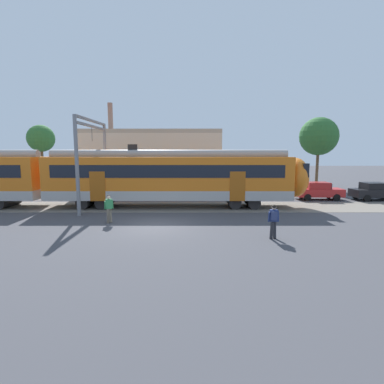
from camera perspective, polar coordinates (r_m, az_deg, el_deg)
ground_plane at (r=16.87m, az=-7.08°, el=-6.65°), size 160.00×160.00×0.00m
track_bed at (r=26.18m, az=-28.96°, el=-2.47°), size 80.00×4.40×0.01m
commuter_train at (r=24.80m, az=-24.27°, el=2.54°), size 38.05×3.07×4.73m
pedestrian_green at (r=18.17m, az=-15.39°, el=-2.74°), size 0.52×0.71×1.67m
pedestrian_navy at (r=14.79m, az=15.45°, el=-4.93°), size 0.58×0.62×1.67m
parked_car_red at (r=28.61m, az=23.09°, el=0.21°), size 4.02×1.79×1.54m
parked_car_black at (r=30.49m, az=31.67°, el=0.10°), size 4.09×1.94×1.54m
catenary_gantry at (r=23.70m, az=-18.23°, el=7.61°), size 0.24×6.64×6.53m
background_building at (r=31.93m, az=-7.42°, el=5.81°), size 14.18×5.00×9.20m
street_tree_right at (r=37.62m, az=23.17°, el=9.69°), size 4.30×4.30×8.12m
street_tree_left at (r=40.03m, az=-26.66°, el=9.04°), size 3.14×3.14×7.37m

